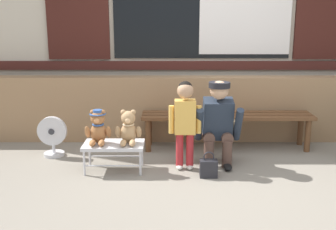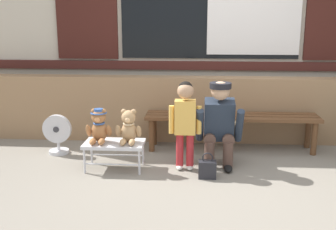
{
  "view_description": "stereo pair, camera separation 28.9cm",
  "coord_description": "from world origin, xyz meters",
  "px_view_note": "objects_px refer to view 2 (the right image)",
  "views": [
    {
      "loc": [
        -0.46,
        -3.86,
        1.61
      ],
      "look_at": [
        -0.48,
        0.55,
        0.55
      ],
      "focal_mm": 43.87,
      "sensor_mm": 36.0,
      "label": 1
    },
    {
      "loc": [
        -0.17,
        -3.85,
        1.61
      ],
      "look_at": [
        -0.48,
        0.55,
        0.55
      ],
      "focal_mm": 43.87,
      "sensor_mm": 36.0,
      "label": 2
    }
  ],
  "objects_px": {
    "teddy_bear_with_hat": "(99,126)",
    "handbag_on_ground": "(207,169)",
    "adult_crouching": "(220,124)",
    "wooden_bench_long": "(231,120)",
    "small_display_bench": "(114,145)",
    "child_standing": "(185,116)",
    "floor_fan": "(58,134)",
    "teddy_bear_plain": "(129,128)"
  },
  "relations": [
    {
      "from": "child_standing",
      "to": "floor_fan",
      "type": "bearing_deg",
      "value": 165.04
    },
    {
      "from": "wooden_bench_long",
      "to": "handbag_on_ground",
      "type": "height_order",
      "value": "wooden_bench_long"
    },
    {
      "from": "teddy_bear_with_hat",
      "to": "handbag_on_ground",
      "type": "xyz_separation_m",
      "value": [
        1.15,
        -0.19,
        -0.38
      ]
    },
    {
      "from": "wooden_bench_long",
      "to": "handbag_on_ground",
      "type": "bearing_deg",
      "value": -108.1
    },
    {
      "from": "floor_fan",
      "to": "teddy_bear_with_hat",
      "type": "bearing_deg",
      "value": -36.4
    },
    {
      "from": "wooden_bench_long",
      "to": "small_display_bench",
      "type": "distance_m",
      "value": 1.52
    },
    {
      "from": "wooden_bench_long",
      "to": "teddy_bear_plain",
      "type": "relative_size",
      "value": 5.78
    },
    {
      "from": "small_display_bench",
      "to": "teddy_bear_with_hat",
      "type": "height_order",
      "value": "teddy_bear_with_hat"
    },
    {
      "from": "child_standing",
      "to": "adult_crouching",
      "type": "height_order",
      "value": "child_standing"
    },
    {
      "from": "small_display_bench",
      "to": "floor_fan",
      "type": "relative_size",
      "value": 1.33
    },
    {
      "from": "wooden_bench_long",
      "to": "child_standing",
      "type": "xyz_separation_m",
      "value": [
        -0.55,
        -0.72,
        0.22
      ]
    },
    {
      "from": "child_standing",
      "to": "floor_fan",
      "type": "xyz_separation_m",
      "value": [
        -1.53,
        0.41,
        -0.35
      ]
    },
    {
      "from": "small_display_bench",
      "to": "child_standing",
      "type": "height_order",
      "value": "child_standing"
    },
    {
      "from": "teddy_bear_with_hat",
      "to": "floor_fan",
      "type": "distance_m",
      "value": 0.8
    },
    {
      "from": "child_standing",
      "to": "teddy_bear_with_hat",
      "type": "bearing_deg",
      "value": -177.18
    },
    {
      "from": "teddy_bear_plain",
      "to": "floor_fan",
      "type": "bearing_deg",
      "value": 154.06
    },
    {
      "from": "wooden_bench_long",
      "to": "small_display_bench",
      "type": "relative_size",
      "value": 3.28
    },
    {
      "from": "child_standing",
      "to": "wooden_bench_long",
      "type": "bearing_deg",
      "value": 52.53
    },
    {
      "from": "wooden_bench_long",
      "to": "adult_crouching",
      "type": "xyz_separation_m",
      "value": [
        -0.17,
        -0.58,
        0.11
      ]
    },
    {
      "from": "wooden_bench_long",
      "to": "adult_crouching",
      "type": "distance_m",
      "value": 0.62
    },
    {
      "from": "small_display_bench",
      "to": "adult_crouching",
      "type": "bearing_deg",
      "value": 8.97
    },
    {
      "from": "wooden_bench_long",
      "to": "adult_crouching",
      "type": "relative_size",
      "value": 2.21
    },
    {
      "from": "adult_crouching",
      "to": "handbag_on_ground",
      "type": "relative_size",
      "value": 3.49
    },
    {
      "from": "small_display_bench",
      "to": "teddy_bear_with_hat",
      "type": "bearing_deg",
      "value": 179.23
    },
    {
      "from": "wooden_bench_long",
      "to": "teddy_bear_with_hat",
      "type": "relative_size",
      "value": 5.78
    },
    {
      "from": "adult_crouching",
      "to": "wooden_bench_long",
      "type": "bearing_deg",
      "value": 73.47
    },
    {
      "from": "child_standing",
      "to": "floor_fan",
      "type": "height_order",
      "value": "child_standing"
    },
    {
      "from": "wooden_bench_long",
      "to": "child_standing",
      "type": "relative_size",
      "value": 2.19
    },
    {
      "from": "small_display_bench",
      "to": "teddy_bear_plain",
      "type": "relative_size",
      "value": 1.76
    },
    {
      "from": "child_standing",
      "to": "handbag_on_ground",
      "type": "distance_m",
      "value": 0.6
    },
    {
      "from": "teddy_bear_plain",
      "to": "child_standing",
      "type": "xyz_separation_m",
      "value": [
        0.6,
        0.05,
        0.13
      ]
    },
    {
      "from": "teddy_bear_with_hat",
      "to": "child_standing",
      "type": "relative_size",
      "value": 0.38
    },
    {
      "from": "child_standing",
      "to": "adult_crouching",
      "type": "bearing_deg",
      "value": 19.3
    },
    {
      "from": "small_display_bench",
      "to": "adult_crouching",
      "type": "distance_m",
      "value": 1.17
    },
    {
      "from": "teddy_bear_plain",
      "to": "child_standing",
      "type": "relative_size",
      "value": 0.38
    },
    {
      "from": "teddy_bear_with_hat",
      "to": "teddy_bear_plain",
      "type": "height_order",
      "value": "same"
    },
    {
      "from": "teddy_bear_with_hat",
      "to": "adult_crouching",
      "type": "height_order",
      "value": "adult_crouching"
    },
    {
      "from": "small_display_bench",
      "to": "child_standing",
      "type": "bearing_deg",
      "value": 3.58
    },
    {
      "from": "small_display_bench",
      "to": "handbag_on_ground",
      "type": "bearing_deg",
      "value": -10.81
    },
    {
      "from": "wooden_bench_long",
      "to": "floor_fan",
      "type": "xyz_separation_m",
      "value": [
        -2.08,
        -0.31,
        -0.13
      ]
    },
    {
      "from": "handbag_on_ground",
      "to": "floor_fan",
      "type": "relative_size",
      "value": 0.57
    },
    {
      "from": "wooden_bench_long",
      "to": "teddy_bear_with_hat",
      "type": "bearing_deg",
      "value": -152.57
    }
  ]
}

